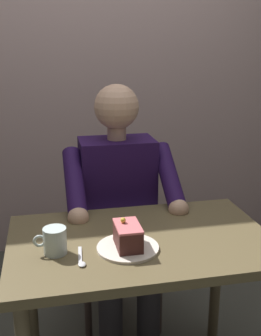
% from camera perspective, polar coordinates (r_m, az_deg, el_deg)
% --- Properties ---
extents(cafe_rear_panel, '(6.40, 0.12, 3.00)m').
position_cam_1_polar(cafe_rear_panel, '(2.89, -5.60, 17.92)').
color(cafe_rear_panel, '#B99A98').
rests_on(cafe_rear_panel, ground).
extents(dining_table, '(1.00, 0.63, 0.73)m').
position_cam_1_polar(dining_table, '(1.64, 1.46, -12.91)').
color(dining_table, brown).
rests_on(dining_table, ground).
extents(chair, '(0.42, 0.42, 0.92)m').
position_cam_1_polar(chair, '(2.22, -2.23, -7.93)').
color(chair, '#4B3B38').
rests_on(chair, ground).
extents(seated_person, '(0.53, 0.58, 1.27)m').
position_cam_1_polar(seated_person, '(2.00, -1.43, -5.91)').
color(seated_person, '#240F40').
rests_on(seated_person, ground).
extents(dessert_plate, '(0.22, 0.22, 0.01)m').
position_cam_1_polar(dessert_plate, '(1.51, -0.38, -11.01)').
color(dessert_plate, silver).
rests_on(dessert_plate, dining_table).
extents(cake_slice, '(0.09, 0.14, 0.10)m').
position_cam_1_polar(cake_slice, '(1.48, -0.38, -9.36)').
color(cake_slice, '#492320').
rests_on(cake_slice, dessert_plate).
extents(coffee_cup, '(0.12, 0.08, 0.10)m').
position_cam_1_polar(coffee_cup, '(1.48, -10.50, -9.85)').
color(coffee_cup, silver).
rests_on(coffee_cup, dining_table).
extents(dessert_spoon, '(0.03, 0.14, 0.01)m').
position_cam_1_polar(dessert_spoon, '(1.44, -6.88, -12.53)').
color(dessert_spoon, silver).
rests_on(dessert_spoon, dining_table).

